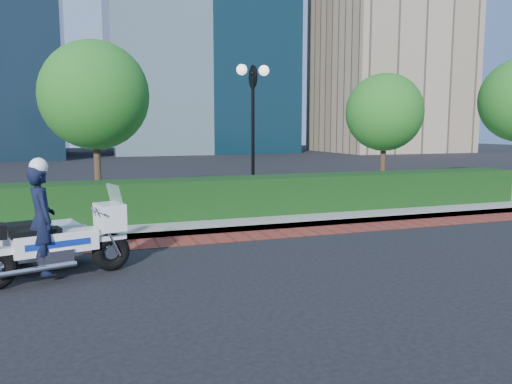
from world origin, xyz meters
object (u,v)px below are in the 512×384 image
object	(u,v)px
lamppost	(253,112)
police_motorcycle	(44,236)
tree_b	(95,96)
tree_c	(384,112)

from	to	relation	value
lamppost	police_motorcycle	xyz separation A→B (m)	(-5.61, -5.51, -2.27)
lamppost	tree_b	bearing A→B (deg)	163.89
lamppost	tree_c	distance (m)	5.65
tree_b	police_motorcycle	xyz separation A→B (m)	(-1.11, -6.81, -2.75)
lamppost	police_motorcycle	distance (m)	8.18
lamppost	tree_b	world-z (taller)	tree_b
tree_b	police_motorcycle	bearing A→B (deg)	-99.25
tree_b	tree_c	size ratio (longest dim) A/B	1.14
tree_b	police_motorcycle	size ratio (longest dim) A/B	1.96
tree_b	lamppost	bearing A→B (deg)	-16.11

